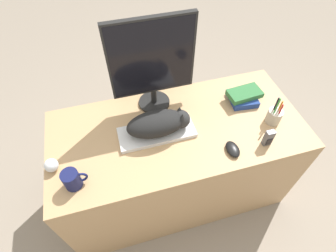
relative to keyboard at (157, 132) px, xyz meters
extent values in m
plane|color=gray|center=(0.13, -0.34, -0.76)|extent=(12.00, 12.00, 0.00)
cube|color=tan|center=(0.13, 0.00, -0.39)|extent=(1.49, 0.69, 0.75)
cube|color=silver|center=(0.00, 0.00, 0.00)|extent=(0.43, 0.17, 0.02)
ellipsoid|color=black|center=(0.00, 0.00, 0.08)|extent=(0.33, 0.17, 0.13)
sphere|color=#262626|center=(0.14, 0.00, 0.07)|extent=(0.11, 0.11, 0.11)
cone|color=#262626|center=(0.14, -0.03, 0.12)|extent=(0.04, 0.04, 0.04)
cone|color=#262626|center=(0.14, 0.03, 0.12)|extent=(0.04, 0.04, 0.04)
cylinder|color=black|center=(0.04, 0.24, 0.00)|extent=(0.19, 0.19, 0.02)
cylinder|color=black|center=(0.04, 0.24, 0.06)|extent=(0.04, 0.04, 0.11)
cube|color=black|center=(0.04, 0.24, 0.33)|extent=(0.47, 0.03, 0.46)
cube|color=black|center=(0.04, 0.23, 0.33)|extent=(0.45, 0.01, 0.43)
ellipsoid|color=black|center=(0.36, -0.23, 0.00)|extent=(0.07, 0.11, 0.03)
cylinder|color=#141947|center=(-0.47, -0.20, 0.04)|extent=(0.08, 0.08, 0.10)
torus|color=#141947|center=(-0.43, -0.20, 0.04)|extent=(0.07, 0.01, 0.07)
cylinder|color=#B2A893|center=(0.68, -0.10, 0.03)|extent=(0.08, 0.08, 0.09)
cylinder|color=orange|center=(0.70, -0.09, 0.08)|extent=(0.01, 0.01, 0.12)
cylinder|color=black|center=(0.68, -0.08, 0.09)|extent=(0.01, 0.01, 0.14)
cylinder|color=#338C38|center=(0.66, -0.10, 0.10)|extent=(0.01, 0.01, 0.16)
cylinder|color=#B21E1E|center=(0.69, -0.11, 0.08)|extent=(0.01, 0.01, 0.12)
sphere|color=silver|center=(-0.57, -0.08, 0.02)|extent=(0.07, 0.07, 0.07)
cube|color=#4C4C51|center=(0.56, -0.23, 0.04)|extent=(0.05, 0.03, 0.10)
cube|color=black|center=(0.56, -0.25, 0.02)|extent=(0.03, 0.00, 0.05)
cube|color=navy|center=(0.59, 0.11, 0.01)|extent=(0.17, 0.18, 0.04)
cube|color=#2D6B38|center=(0.59, 0.11, 0.04)|extent=(0.21, 0.13, 0.03)
camera|label=1|loc=(-0.19, -0.89, 1.17)|focal=28.00mm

